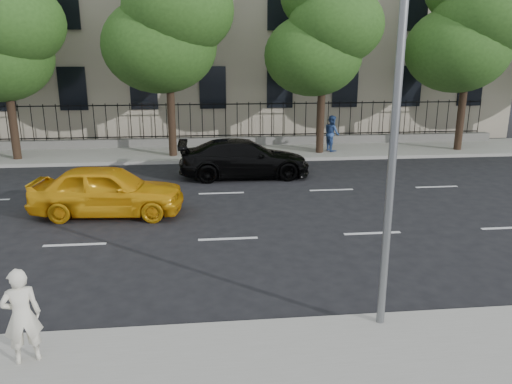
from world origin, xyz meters
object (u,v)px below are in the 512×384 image
street_light (389,33)px  woman_near (22,316)px  yellow_taxi (108,190)px  black_sedan (244,158)px

street_light → woman_near: bearing=-169.8°
yellow_taxi → black_sedan: size_ratio=0.88×
yellow_taxi → black_sedan: bearing=-41.3°
yellow_taxi → woman_near: size_ratio=2.90×
street_light → yellow_taxi: (-6.03, 6.74, -4.37)m
yellow_taxi → woman_near: woman_near is taller
street_light → black_sedan: street_light is taller
street_light → yellow_taxi: bearing=131.8°
street_light → black_sedan: bearing=97.6°
street_light → woman_near: (-5.96, -1.07, -4.21)m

